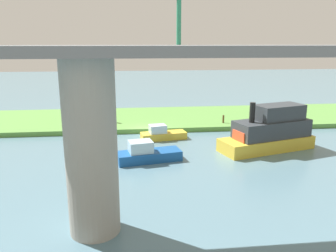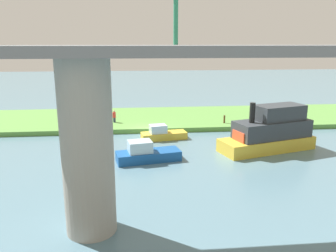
{
  "view_description": "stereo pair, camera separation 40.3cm",
  "coord_description": "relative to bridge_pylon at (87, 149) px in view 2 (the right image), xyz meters",
  "views": [
    {
      "loc": [
        1.7,
        34.75,
        9.43
      ],
      "look_at": [
        -1.61,
        5.0,
        2.0
      ],
      "focal_mm": 36.46,
      "sensor_mm": 36.0,
      "label": 1
    },
    {
      "loc": [
        1.3,
        34.8,
        9.43
      ],
      "look_at": [
        -1.61,
        5.0,
        2.0
      ],
      "focal_mm": 36.46,
      "sensor_mm": 36.0,
      "label": 2
    }
  ],
  "objects": [
    {
      "name": "grassy_bank",
      "position": [
        -3.66,
        -24.73,
        -4.13
      ],
      "size": [
        80.0,
        12.0,
        0.5
      ],
      "primitive_type": "cube",
      "color": "#5B9342",
      "rests_on": "ground"
    },
    {
      "name": "riverboat_paddlewheel",
      "position": [
        -4.98,
        -16.41,
        -3.86
      ],
      "size": [
        4.64,
        2.29,
        1.48
      ],
      "color": "gold",
      "rests_on": "ground"
    },
    {
      "name": "motorboat_red",
      "position": [
        -3.16,
        -10.22,
        -3.77
      ],
      "size": [
        5.41,
        2.77,
        1.72
      ],
      "color": "#195199",
      "rests_on": "ground"
    },
    {
      "name": "skiff_small",
      "position": [
        -14.21,
        -12.11,
        -2.76
      ],
      "size": [
        9.06,
        5.18,
        4.4
      ],
      "color": "gold",
      "rests_on": "ground"
    },
    {
      "name": "person_on_bank",
      "position": [
        0.05,
        -22.13,
        -3.18
      ],
      "size": [
        0.39,
        0.39,
        1.39
      ],
      "color": "#2D334C",
      "rests_on": "grassy_bank"
    },
    {
      "name": "bridge_pylon",
      "position": [
        0.0,
        0.0,
        0.0
      ],
      "size": [
        2.53,
        2.53,
        8.77
      ],
      "primitive_type": "cylinder",
      "color": "#9E998E",
      "rests_on": "ground"
    },
    {
      "name": "mooring_post",
      "position": [
        -12.31,
        -20.54,
        -3.44
      ],
      "size": [
        0.2,
        0.2,
        0.88
      ],
      "primitive_type": "cylinder",
      "color": "brown",
      "rests_on": "grassy_bank"
    },
    {
      "name": "pontoon_yellow",
      "position": [
        -17.49,
        -16.54,
        -3.84
      ],
      "size": [
        4.84,
        2.52,
        1.53
      ],
      "color": "#1E232D",
      "rests_on": "ground"
    },
    {
      "name": "ground_plane",
      "position": [
        -3.66,
        -18.73,
        -4.38
      ],
      "size": [
        160.0,
        160.0,
        0.0
      ],
      "primitive_type": "plane",
      "color": "slate"
    },
    {
      "name": "bridge_span",
      "position": [
        0.0,
        -0.02,
        4.88
      ],
      "size": [
        63.52,
        4.3,
        3.25
      ],
      "color": "slate",
      "rests_on": "bridge_pylon"
    }
  ]
}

